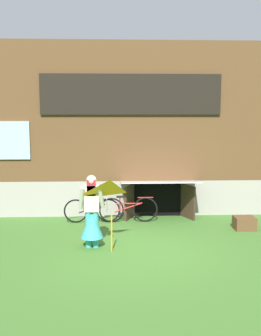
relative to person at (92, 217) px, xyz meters
name	(u,v)px	position (x,y,z in m)	size (l,w,h in m)	color
ground_plane	(137,249)	(1.02, -0.20, -0.71)	(60.00, 60.00, 0.00)	#3D6B28
log_house	(128,127)	(1.02, 5.52, 1.86)	(8.63, 6.56, 5.13)	#9E998E
person	(92,217)	(0.00, 0.00, 0.00)	(0.61, 0.53, 1.68)	teal
kite	(110,197)	(0.42, -0.51, 0.57)	(0.91, 0.93, 1.54)	orange
bicycle_red	(128,209)	(0.91, 2.13, -0.34)	(1.67, 0.09, 0.76)	black
bicycle_black	(92,210)	(-0.11, 2.13, -0.36)	(1.59, 0.09, 0.72)	black
wooden_crate	(244,223)	(3.96, 1.26, -0.54)	(0.54, 0.46, 0.34)	brown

